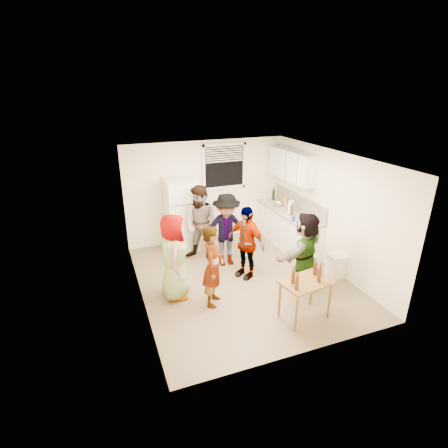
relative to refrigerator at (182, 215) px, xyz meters
name	(u,v)px	position (x,y,z in m)	size (l,w,h in m)	color
room	(242,279)	(0.75, -1.88, -0.85)	(4.00, 4.50, 2.50)	white
window	(224,167)	(1.20, 0.33, 1.00)	(1.12, 0.10, 1.06)	white
refrigerator	(182,215)	(0.00, 0.00, 0.00)	(0.70, 0.70, 1.70)	white
counter_lower	(287,229)	(2.45, -0.73, -0.42)	(0.60, 2.20, 0.86)	white
countertop	(288,211)	(2.45, -0.73, 0.03)	(0.64, 2.22, 0.04)	#BDAE99
backsplash	(299,202)	(2.74, -0.73, 0.23)	(0.03, 2.20, 0.36)	#AFACA2
upper_cabinets	(292,165)	(2.58, -0.53, 1.10)	(0.34, 1.60, 0.70)	white
kettle	(279,206)	(2.40, -0.35, 0.05)	(0.24, 0.20, 0.20)	silver
paper_towel	(290,212)	(2.43, -0.85, 0.05)	(0.13, 0.13, 0.29)	white
wine_bottle	(273,200)	(2.50, 0.14, 0.05)	(0.07, 0.07, 0.27)	black
beer_bottle_counter	(291,215)	(2.35, -1.02, 0.05)	(0.06, 0.06, 0.23)	#47230C
blue_cup	(293,221)	(2.19, -1.37, 0.05)	(0.08, 0.08, 0.11)	#1633B2
picture_frame	(285,200)	(2.67, -0.17, 0.12)	(0.02, 0.17, 0.15)	gold
trash_bin	(336,265)	(2.63, -2.43, -0.60)	(0.33, 0.33, 0.49)	white
serving_table	(303,317)	(1.24, -3.39, -0.85)	(0.85, 0.56, 0.71)	brown
beer_bottle_table	(319,282)	(1.41, -3.48, -0.14)	(0.06, 0.06, 0.24)	#47230C
red_cup	(316,273)	(1.53, -3.23, -0.14)	(0.09, 0.09, 0.12)	red
guest_grey	(176,296)	(-0.65, -1.98, -0.85)	(0.80, 1.64, 0.52)	gray
guest_stripe	(214,302)	(-0.06, -2.44, -0.85)	(0.55, 1.50, 0.36)	#141933
guest_back_left	(202,260)	(0.26, -0.75, -0.85)	(0.84, 1.73, 0.66)	brown
guest_back_right	(226,264)	(0.69, -1.13, -0.85)	(1.05, 1.62, 0.60)	#3F3F45
guest_black	(245,275)	(0.88, -1.75, -0.85)	(0.89, 1.52, 0.37)	black
guest_orange	(301,288)	(1.72, -2.58, -0.85)	(1.45, 1.57, 0.46)	#F8A25A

